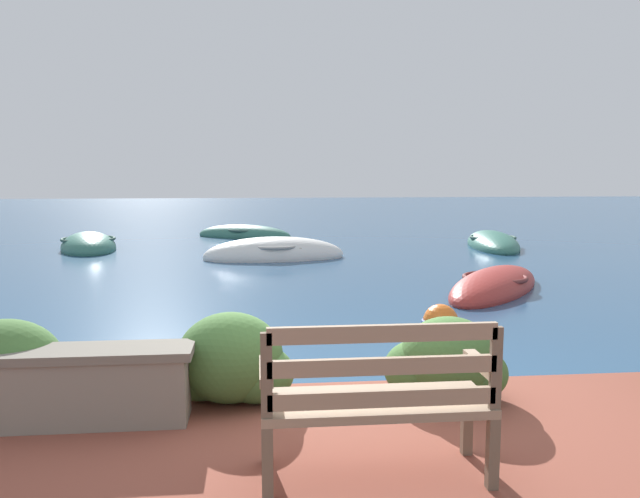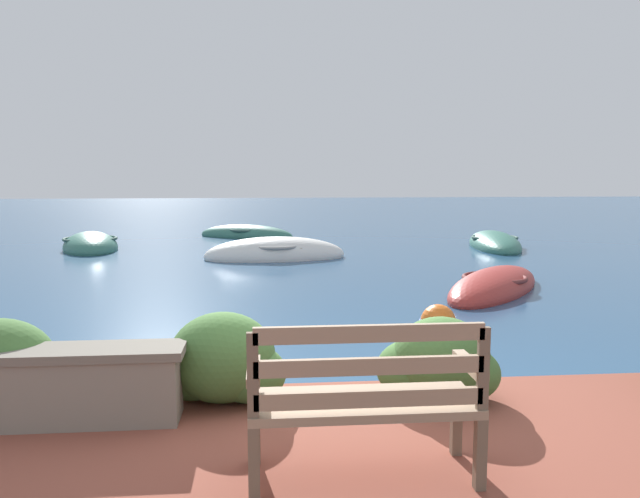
% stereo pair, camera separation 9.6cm
% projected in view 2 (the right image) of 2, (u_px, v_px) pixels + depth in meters
% --- Properties ---
extents(ground_plane, '(80.00, 80.00, 0.00)m').
position_uv_depth(ground_plane, '(337.00, 408.00, 5.12)').
color(ground_plane, navy).
extents(park_bench, '(1.29, 0.48, 0.93)m').
position_uv_depth(park_bench, '(365.00, 397.00, 3.42)').
color(park_bench, brown).
rests_on(park_bench, patio_terrace).
extents(stone_wall, '(1.83, 0.39, 0.52)m').
position_uv_depth(stone_wall, '(49.00, 386.00, 4.23)').
color(stone_wall, gray).
rests_on(stone_wall, patio_terrace).
extents(hedge_clump_left, '(0.99, 0.71, 0.67)m').
position_uv_depth(hedge_clump_left, '(221.00, 363.00, 4.65)').
color(hedge_clump_left, '#426B33').
rests_on(hedge_clump_left, patio_terrace).
extents(hedge_clump_centre, '(0.92, 0.67, 0.63)m').
position_uv_depth(hedge_clump_centre, '(439.00, 364.00, 4.69)').
color(hedge_clump_centre, '#426B33').
rests_on(hedge_clump_centre, patio_terrace).
extents(rowboat_nearest, '(2.77, 3.17, 0.63)m').
position_uv_depth(rowboat_nearest, '(494.00, 288.00, 10.07)').
color(rowboat_nearest, '#9E2D28').
rests_on(rowboat_nearest, ground_plane).
extents(rowboat_mid, '(3.24, 1.57, 0.84)m').
position_uv_depth(rowboat_mid, '(275.00, 255.00, 13.82)').
color(rowboat_mid, silver).
rests_on(rowboat_mid, ground_plane).
extents(rowboat_far, '(1.73, 3.52, 0.69)m').
position_uv_depth(rowboat_far, '(494.00, 245.00, 15.91)').
color(rowboat_far, '#336B5B').
rests_on(rowboat_far, ground_plane).
extents(rowboat_outer, '(1.95, 2.83, 0.77)m').
position_uv_depth(rowboat_outer, '(91.00, 247.00, 15.35)').
color(rowboat_outer, '#336B5B').
rests_on(rowboat_outer, ground_plane).
extents(rowboat_distant, '(3.07, 2.13, 0.65)m').
position_uv_depth(rowboat_distant, '(246.00, 235.00, 18.23)').
color(rowboat_distant, '#336B5B').
rests_on(rowboat_distant, ground_plane).
extents(mooring_buoy, '(0.48, 0.48, 0.44)m').
position_uv_depth(mooring_buoy, '(438.00, 322.00, 7.71)').
color(mooring_buoy, orange).
rests_on(mooring_buoy, ground_plane).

